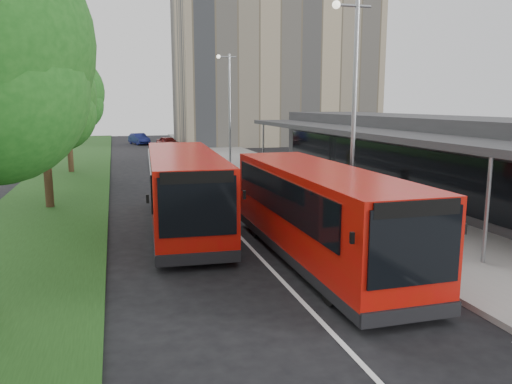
% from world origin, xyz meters
% --- Properties ---
extents(ground, '(120.00, 120.00, 0.00)m').
position_xyz_m(ground, '(0.00, 0.00, 0.00)').
color(ground, black).
rests_on(ground, ground).
extents(pavement, '(5.00, 80.00, 0.15)m').
position_xyz_m(pavement, '(6.00, 20.00, 0.07)').
color(pavement, gray).
rests_on(pavement, ground).
extents(grass_verge, '(5.00, 80.00, 0.10)m').
position_xyz_m(grass_verge, '(-7.00, 20.00, 0.05)').
color(grass_verge, '#1B3F14').
rests_on(grass_verge, ground).
extents(lane_centre_line, '(0.12, 70.00, 0.01)m').
position_xyz_m(lane_centre_line, '(0.00, 15.00, 0.01)').
color(lane_centre_line, silver).
rests_on(lane_centre_line, ground).
extents(kerb_dashes, '(0.12, 56.00, 0.01)m').
position_xyz_m(kerb_dashes, '(3.30, 19.00, 0.01)').
color(kerb_dashes, silver).
rests_on(kerb_dashes, ground).
extents(office_block, '(22.00, 12.00, 18.00)m').
position_xyz_m(office_block, '(14.00, 42.00, 9.00)').
color(office_block, tan).
rests_on(office_block, ground).
extents(station_building, '(7.70, 26.00, 4.00)m').
position_xyz_m(station_building, '(10.86, 8.00, 2.04)').
color(station_building, '#2C2C2E').
rests_on(station_building, ground).
extents(tree_mid, '(4.54, 4.54, 7.27)m').
position_xyz_m(tree_mid, '(-7.01, 9.05, 4.69)').
color(tree_mid, '#332114').
rests_on(tree_mid, ground).
extents(tree_far, '(4.86, 4.86, 7.82)m').
position_xyz_m(tree_far, '(-7.01, 21.05, 5.05)').
color(tree_far, '#332114').
rests_on(tree_far, ground).
extents(lamp_post_near, '(1.44, 0.28, 8.00)m').
position_xyz_m(lamp_post_near, '(4.12, 2.00, 4.72)').
color(lamp_post_near, gray).
rests_on(lamp_post_near, pavement).
extents(lamp_post_far, '(1.44, 0.28, 8.00)m').
position_xyz_m(lamp_post_far, '(4.12, 22.00, 4.72)').
color(lamp_post_far, gray).
rests_on(lamp_post_far, pavement).
extents(bus_main, '(2.68, 9.86, 2.78)m').
position_xyz_m(bus_main, '(1.58, -1.16, 1.43)').
color(bus_main, '#B10C09').
rests_on(bus_main, ground).
extents(bus_second, '(3.15, 10.23, 2.86)m').
position_xyz_m(bus_second, '(-1.70, 3.83, 1.47)').
color(bus_second, '#B10C09').
rests_on(bus_second, ground).
extents(litter_bin, '(0.50, 0.50, 0.83)m').
position_xyz_m(litter_bin, '(5.27, 10.18, 0.56)').
color(litter_bin, '#3E2819').
rests_on(litter_bin, pavement).
extents(bollard, '(0.18, 0.18, 1.12)m').
position_xyz_m(bollard, '(4.82, 18.25, 0.71)').
color(bollard, yellow).
rests_on(bollard, pavement).
extents(car_near, '(2.56, 3.71, 1.17)m').
position_xyz_m(car_near, '(1.38, 39.01, 0.59)').
color(car_near, '#560D0C').
rests_on(car_near, ground).
extents(car_far, '(2.40, 4.07, 1.27)m').
position_xyz_m(car_far, '(-1.40, 44.05, 0.63)').
color(car_far, navy).
rests_on(car_far, ground).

